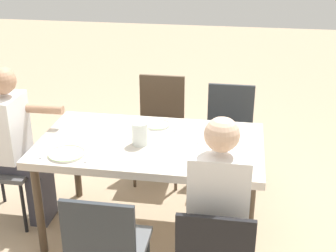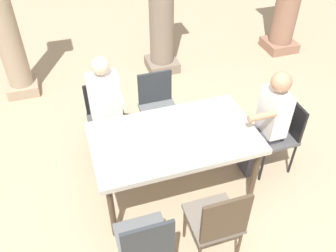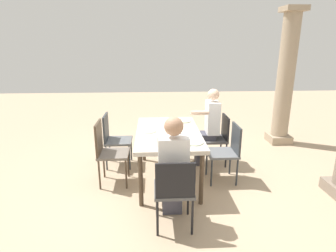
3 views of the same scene
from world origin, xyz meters
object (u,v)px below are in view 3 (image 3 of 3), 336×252
object	(u,v)px
diner_woman_green	(208,125)
water_pitcher	(172,128)
stone_column_near	(285,80)
chair_head_east	(174,188)
chair_west_north	(218,136)
plate_2	(194,142)
chair_mid_north	(227,149)
diner_man_white	(173,166)
plate_1	(149,131)
dining_table	(168,136)
chair_west_south	(114,137)
plate_0	(184,121)
chair_mid_south	(108,149)

from	to	relation	value
diner_woman_green	water_pitcher	world-z (taller)	diner_woman_green
stone_column_near	chair_head_east	bearing A→B (deg)	-41.32
chair_west_north	plate_2	distance (m)	1.25
chair_mid_north	plate_2	bearing A→B (deg)	-53.27
chair_west_north	chair_mid_north	distance (m)	0.64
diner_man_white	plate_2	size ratio (longest dim) A/B	5.09
plate_1	water_pitcher	distance (m)	0.35
dining_table	chair_west_south	world-z (taller)	chair_west_south
chair_west_north	plate_0	world-z (taller)	chair_west_north
plate_2	diner_man_white	bearing A→B (deg)	-31.31
chair_west_north	chair_mid_north	xyz separation A→B (m)	(0.64, 0.00, 0.01)
stone_column_near	chair_west_south	bearing A→B (deg)	-73.20
chair_head_east	plate_2	size ratio (longest dim) A/B	3.43
diner_man_white	plate_1	world-z (taller)	diner_man_white
chair_mid_south	stone_column_near	world-z (taller)	stone_column_near
plate_0	chair_west_north	bearing A→B (deg)	92.03
chair_mid_north	diner_woman_green	world-z (taller)	diner_woman_green
diner_man_white	stone_column_near	size ratio (longest dim) A/B	0.48
chair_mid_south	plate_0	size ratio (longest dim) A/B	4.30
dining_table	diner_woman_green	size ratio (longest dim) A/B	1.24
chair_mid_south	plate_1	distance (m)	0.66
plate_0	water_pitcher	world-z (taller)	water_pitcher
diner_woman_green	plate_1	world-z (taller)	diner_woman_green
chair_west_north	plate_1	distance (m)	1.33
plate_0	dining_table	bearing A→B (deg)	-29.38
chair_head_east	plate_0	distance (m)	1.80
chair_head_east	stone_column_near	xyz separation A→B (m)	(-2.79, 2.45, 0.82)
chair_mid_north	stone_column_near	bearing A→B (deg)	136.51
diner_woman_green	plate_1	xyz separation A→B (m)	(0.55, -1.00, 0.08)
dining_table	diner_man_white	size ratio (longest dim) A/B	1.27
chair_west_north	chair_head_east	distance (m)	1.99
chair_west_south	plate_1	xyz separation A→B (m)	(0.55, 0.60, 0.27)
chair_head_east	water_pitcher	xyz separation A→B (m)	(-1.17, 0.05, 0.34)
chair_west_north	plate_1	xyz separation A→B (m)	(0.55, -1.18, 0.28)
chair_mid_south	diner_woman_green	size ratio (longest dim) A/B	0.73
diner_woman_green	plate_2	bearing A→B (deg)	-20.88
diner_man_white	plate_0	distance (m)	1.59
chair_head_east	diner_woman_green	bearing A→B (deg)	158.07
diner_man_white	chair_mid_north	bearing A→B (deg)	136.63
plate_2	chair_mid_south	bearing A→B (deg)	-109.87
chair_mid_south	water_pitcher	size ratio (longest dim) A/B	5.77
chair_mid_south	water_pitcher	xyz separation A→B (m)	(-0.03, 0.95, 0.30)
dining_table	plate_1	size ratio (longest dim) A/B	8.04
chair_mid_north	water_pitcher	bearing A→B (deg)	-91.88
chair_mid_north	chair_west_south	bearing A→B (deg)	-109.66
chair_west_south	chair_head_east	bearing A→B (deg)	26.64
dining_table	stone_column_near	size ratio (longest dim) A/B	0.60
plate_2	chair_mid_north	bearing A→B (deg)	126.73
chair_west_south	plate_1	distance (m)	0.86
dining_table	chair_mid_north	size ratio (longest dim) A/B	1.86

